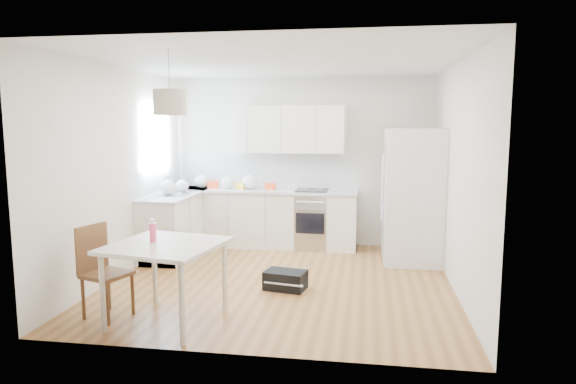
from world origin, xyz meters
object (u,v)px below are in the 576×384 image
object	(u,v)px
refrigerator	(414,195)
gym_bag	(285,280)
dining_table	(166,253)
dining_chair	(107,272)

from	to	relation	value
refrigerator	gym_bag	distance (m)	2.38
gym_bag	dining_table	bearing A→B (deg)	-119.46
dining_chair	gym_bag	distance (m)	2.05
dining_table	dining_chair	world-z (taller)	dining_chair
refrigerator	dining_chair	distance (m)	4.26
dining_table	gym_bag	bearing A→B (deg)	60.18
dining_table	gym_bag	world-z (taller)	dining_table
refrigerator	gym_bag	xyz separation A→B (m)	(-1.60, -1.55, -0.84)
dining_table	dining_chair	xyz separation A→B (m)	(-0.65, 0.03, -0.24)
dining_chair	gym_bag	xyz separation A→B (m)	(1.65, 1.16, -0.36)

